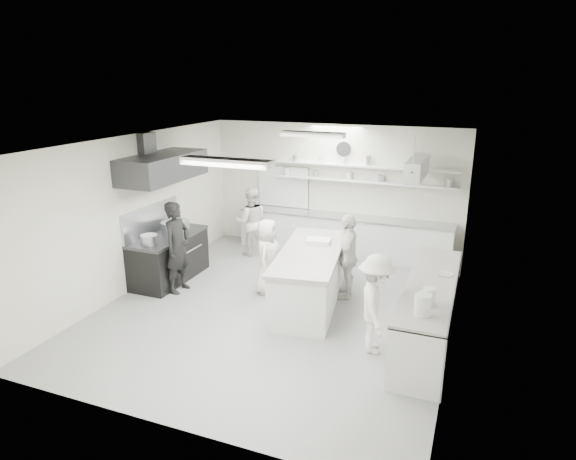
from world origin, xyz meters
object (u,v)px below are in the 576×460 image
(back_counter, at_px, (342,235))
(prep_island, at_px, (310,278))
(stove, at_px, (169,259))
(cook_stove, at_px, (178,247))
(cook_back, at_px, (251,222))
(right_counter, at_px, (429,312))

(back_counter, height_order, prep_island, prep_island)
(stove, relative_size, back_counter, 0.36)
(cook_stove, distance_m, cook_back, 2.46)
(stove, height_order, cook_stove, cook_stove)
(cook_stove, height_order, cook_back, cook_stove)
(cook_back, bearing_deg, prep_island, 107.38)
(back_counter, height_order, cook_stove, cook_stove)
(back_counter, xyz_separation_m, cook_stove, (-2.39, -3.22, 0.44))
(stove, distance_m, right_counter, 5.28)
(back_counter, relative_size, cook_stove, 2.79)
(right_counter, height_order, prep_island, prep_island)
(stove, distance_m, cook_stove, 0.80)
(back_counter, relative_size, prep_island, 1.90)
(right_counter, height_order, cook_back, cook_back)
(stove, xyz_separation_m, back_counter, (2.90, 2.80, 0.01))
(prep_island, bearing_deg, stove, 171.50)
(back_counter, xyz_separation_m, prep_island, (0.16, -2.80, 0.03))
(right_counter, relative_size, cook_back, 2.06)
(prep_island, xyz_separation_m, cook_stove, (-2.55, -0.42, 0.41))
(cook_back, bearing_deg, back_counter, 172.07)
(back_counter, bearing_deg, prep_island, -86.72)
(stove, relative_size, right_counter, 0.55)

